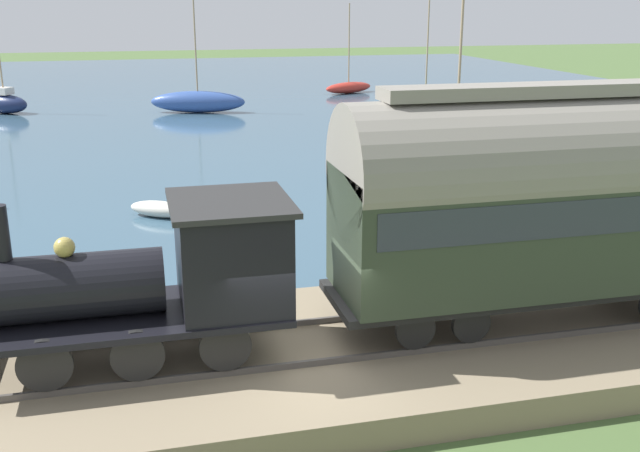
{
  "coord_description": "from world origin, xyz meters",
  "views": [
    {
      "loc": [
        -12.28,
        2.56,
        6.96
      ],
      "look_at": [
        4.9,
        -1.7,
        1.6
      ],
      "focal_mm": 42.0,
      "sensor_mm": 36.0,
      "label": 1
    }
  ],
  "objects_px": {
    "sailboat_blue": "(198,102)",
    "sailboat_navy": "(5,103)",
    "sailboat_gray": "(454,172)",
    "rowboat_mid_harbor": "(462,252)",
    "sailboat_green": "(425,100)",
    "rowboat_near_shore": "(160,209)",
    "sailboat_red": "(349,87)",
    "passenger_coach": "(553,194)",
    "steam_locomotive": "(164,273)"
  },
  "relations": [
    {
      "from": "sailboat_red",
      "to": "sailboat_gray",
      "type": "bearing_deg",
      "value": 148.13
    },
    {
      "from": "passenger_coach",
      "to": "sailboat_gray",
      "type": "bearing_deg",
      "value": -16.25
    },
    {
      "from": "steam_locomotive",
      "to": "rowboat_near_shore",
      "type": "relative_size",
      "value": 2.69
    },
    {
      "from": "passenger_coach",
      "to": "sailboat_red",
      "type": "xyz_separation_m",
      "value": [
        43.7,
        -8.37,
        -2.81
      ]
    },
    {
      "from": "sailboat_navy",
      "to": "sailboat_red",
      "type": "bearing_deg",
      "value": -44.17
    },
    {
      "from": "sailboat_red",
      "to": "sailboat_green",
      "type": "height_order",
      "value": "sailboat_green"
    },
    {
      "from": "sailboat_red",
      "to": "rowboat_near_shore",
      "type": "bearing_deg",
      "value": 130.31
    },
    {
      "from": "passenger_coach",
      "to": "sailboat_green",
      "type": "relative_size",
      "value": 1.29
    },
    {
      "from": "sailboat_blue",
      "to": "sailboat_red",
      "type": "bearing_deg",
      "value": -41.61
    },
    {
      "from": "sailboat_gray",
      "to": "sailboat_red",
      "type": "bearing_deg",
      "value": 9.04
    },
    {
      "from": "sailboat_blue",
      "to": "sailboat_navy",
      "type": "xyz_separation_m",
      "value": [
        2.6,
        12.0,
        -0.02
      ]
    },
    {
      "from": "sailboat_blue",
      "to": "rowboat_near_shore",
      "type": "xyz_separation_m",
      "value": [
        -24.1,
        3.41,
        -0.44
      ]
    },
    {
      "from": "rowboat_mid_harbor",
      "to": "sailboat_green",
      "type": "bearing_deg",
      "value": -42.63
    },
    {
      "from": "steam_locomotive",
      "to": "rowboat_mid_harbor",
      "type": "height_order",
      "value": "steam_locomotive"
    },
    {
      "from": "sailboat_gray",
      "to": "sailboat_green",
      "type": "distance_m",
      "value": 21.14
    },
    {
      "from": "sailboat_red",
      "to": "rowboat_mid_harbor",
      "type": "height_order",
      "value": "sailboat_red"
    },
    {
      "from": "sailboat_green",
      "to": "passenger_coach",
      "type": "bearing_deg",
      "value": 158.55
    },
    {
      "from": "sailboat_green",
      "to": "rowboat_near_shore",
      "type": "relative_size",
      "value": 3.12
    },
    {
      "from": "sailboat_blue",
      "to": "rowboat_mid_harbor",
      "type": "distance_m",
      "value": 30.99
    },
    {
      "from": "sailboat_red",
      "to": "sailboat_navy",
      "type": "bearing_deg",
      "value": 78.6
    },
    {
      "from": "sailboat_navy",
      "to": "rowboat_mid_harbor",
      "type": "relative_size",
      "value": 2.67
    },
    {
      "from": "sailboat_navy",
      "to": "rowboat_near_shore",
      "type": "distance_m",
      "value": 28.05
    },
    {
      "from": "sailboat_blue",
      "to": "sailboat_navy",
      "type": "distance_m",
      "value": 12.28
    },
    {
      "from": "sailboat_red",
      "to": "steam_locomotive",
      "type": "bearing_deg",
      "value": 136.45
    },
    {
      "from": "passenger_coach",
      "to": "sailboat_gray",
      "type": "distance_m",
      "value": 14.09
    },
    {
      "from": "rowboat_mid_harbor",
      "to": "sailboat_blue",
      "type": "bearing_deg",
      "value": -14.56
    },
    {
      "from": "passenger_coach",
      "to": "rowboat_mid_harbor",
      "type": "xyz_separation_m",
      "value": [
        5.26,
        -0.62,
        -3.0
      ]
    },
    {
      "from": "sailboat_green",
      "to": "rowboat_near_shore",
      "type": "xyz_separation_m",
      "value": [
        -21.5,
        17.97,
        -0.42
      ]
    },
    {
      "from": "rowboat_mid_harbor",
      "to": "rowboat_near_shore",
      "type": "xyz_separation_m",
      "value": [
        6.55,
        7.97,
        -0.01
      ]
    },
    {
      "from": "sailboat_navy",
      "to": "sailboat_green",
      "type": "relative_size",
      "value": 1.04
    },
    {
      "from": "sailboat_green",
      "to": "rowboat_mid_harbor",
      "type": "distance_m",
      "value": 29.79
    },
    {
      "from": "passenger_coach",
      "to": "sailboat_red",
      "type": "bearing_deg",
      "value": -10.85
    },
    {
      "from": "passenger_coach",
      "to": "sailboat_red",
      "type": "relative_size",
      "value": 1.34
    },
    {
      "from": "steam_locomotive",
      "to": "sailboat_blue",
      "type": "height_order",
      "value": "sailboat_blue"
    },
    {
      "from": "passenger_coach",
      "to": "rowboat_near_shore",
      "type": "xyz_separation_m",
      "value": [
        11.82,
        7.35,
        -3.02
      ]
    },
    {
      "from": "sailboat_gray",
      "to": "rowboat_near_shore",
      "type": "height_order",
      "value": "sailboat_gray"
    },
    {
      "from": "steam_locomotive",
      "to": "sailboat_gray",
      "type": "relative_size",
      "value": 0.71
    },
    {
      "from": "sailboat_red",
      "to": "sailboat_green",
      "type": "bearing_deg",
      "value": 168.76
    },
    {
      "from": "steam_locomotive",
      "to": "sailboat_green",
      "type": "height_order",
      "value": "sailboat_green"
    },
    {
      "from": "passenger_coach",
      "to": "sailboat_navy",
      "type": "height_order",
      "value": "sailboat_navy"
    },
    {
      "from": "sailboat_green",
      "to": "sailboat_red",
      "type": "bearing_deg",
      "value": 8.44
    },
    {
      "from": "sailboat_green",
      "to": "rowboat_mid_harbor",
      "type": "height_order",
      "value": "sailboat_green"
    },
    {
      "from": "sailboat_red",
      "to": "rowboat_mid_harbor",
      "type": "xyz_separation_m",
      "value": [
        -38.44,
        7.75,
        -0.19
      ]
    },
    {
      "from": "sailboat_gray",
      "to": "sailboat_green",
      "type": "xyz_separation_m",
      "value": [
        20.04,
        -6.75,
        0.09
      ]
    },
    {
      "from": "sailboat_red",
      "to": "sailboat_gray",
      "type": "relative_size",
      "value": 0.79
    },
    {
      "from": "sailboat_gray",
      "to": "sailboat_blue",
      "type": "bearing_deg",
      "value": 36.48
    },
    {
      "from": "sailboat_red",
      "to": "sailboat_green",
      "type": "distance_m",
      "value": 10.63
    },
    {
      "from": "steam_locomotive",
      "to": "sailboat_navy",
      "type": "relative_size",
      "value": 0.83
    },
    {
      "from": "passenger_coach",
      "to": "sailboat_navy",
      "type": "relative_size",
      "value": 1.23
    },
    {
      "from": "sailboat_gray",
      "to": "rowboat_mid_harbor",
      "type": "relative_size",
      "value": 3.1
    }
  ]
}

